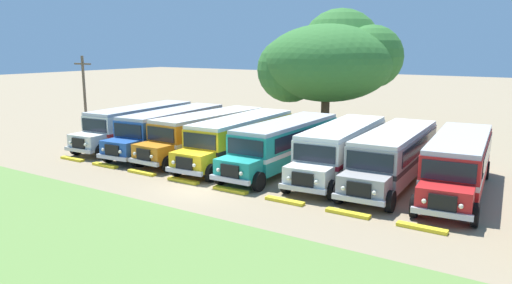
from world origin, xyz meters
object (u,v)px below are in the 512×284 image
at_px(parked_bus_slot_0, 139,123).
at_px(parked_bus_slot_1, 171,128).
at_px(parked_bus_slot_5, 342,147).
at_px(parked_bus_slot_4, 285,142).
at_px(broad_shade_tree, 330,60).
at_px(parked_bus_slot_2, 207,132).
at_px(parked_bus_slot_3, 240,137).
at_px(parked_bus_slot_6, 394,154).
at_px(parked_bus_slot_7, 458,161).
at_px(utility_pole, 85,97).

xyz_separation_m(parked_bus_slot_0, parked_bus_slot_1, (3.47, -0.26, 0.00)).
height_order(parked_bus_slot_0, parked_bus_slot_5, same).
relative_size(parked_bus_slot_4, parked_bus_slot_5, 0.99).
bearing_deg(parked_bus_slot_4, parked_bus_slot_1, -91.92).
height_order(parked_bus_slot_4, broad_shade_tree, broad_shade_tree).
distance_m(parked_bus_slot_2, parked_bus_slot_3, 2.97).
distance_m(parked_bus_slot_1, parked_bus_slot_4, 9.30).
relative_size(parked_bus_slot_0, parked_bus_slot_6, 1.00).
bearing_deg(parked_bus_slot_7, parked_bus_slot_0, -94.76).
relative_size(parked_bus_slot_1, parked_bus_slot_7, 1.00).
relative_size(parked_bus_slot_2, parked_bus_slot_3, 1.00).
bearing_deg(parked_bus_slot_7, parked_bus_slot_2, -94.36).
height_order(parked_bus_slot_0, parked_bus_slot_4, same).
bearing_deg(parked_bus_slot_5, parked_bus_slot_0, -94.24).
distance_m(parked_bus_slot_1, utility_pole, 7.64).
relative_size(parked_bus_slot_1, parked_bus_slot_5, 1.00).
height_order(parked_bus_slot_2, parked_bus_slot_7, same).
distance_m(parked_bus_slot_2, parked_bus_slot_6, 12.67).
bearing_deg(parked_bus_slot_6, utility_pole, -88.12).
distance_m(parked_bus_slot_0, parked_bus_slot_2, 6.57).
distance_m(parked_bus_slot_3, parked_bus_slot_4, 3.26).
distance_m(parked_bus_slot_2, parked_bus_slot_5, 9.63).
relative_size(parked_bus_slot_5, parked_bus_slot_7, 1.00).
distance_m(parked_bus_slot_5, parked_bus_slot_7, 6.29).
xyz_separation_m(parked_bus_slot_7, utility_pole, (-26.23, -2.00, 1.94)).
relative_size(parked_bus_slot_3, utility_pole, 1.66).
distance_m(parked_bus_slot_3, parked_bus_slot_6, 9.73).
relative_size(parked_bus_slot_1, broad_shade_tree, 0.91).
xyz_separation_m(parked_bus_slot_2, broad_shade_tree, (2.31, 14.33, 4.52)).
relative_size(parked_bus_slot_2, broad_shade_tree, 0.90).
height_order(parked_bus_slot_3, parked_bus_slot_5, same).
xyz_separation_m(broad_shade_tree, utility_pole, (-12.63, -16.08, -2.58)).
bearing_deg(broad_shade_tree, parked_bus_slot_7, -45.99).
height_order(parked_bus_slot_3, broad_shade_tree, broad_shade_tree).
bearing_deg(parked_bus_slot_3, parked_bus_slot_2, -99.83).
bearing_deg(parked_bus_slot_5, utility_pole, -89.22).
relative_size(parked_bus_slot_1, parked_bus_slot_2, 1.01).
distance_m(parked_bus_slot_1, parked_bus_slot_7, 19.01).
bearing_deg(parked_bus_slot_6, parked_bus_slot_1, -91.55).
relative_size(parked_bus_slot_0, parked_bus_slot_1, 1.00).
bearing_deg(parked_bus_slot_5, parked_bus_slot_4, -85.27).
relative_size(parked_bus_slot_0, parked_bus_slot_7, 1.00).
xyz_separation_m(parked_bus_slot_1, parked_bus_slot_7, (19.01, 0.45, 0.00)).
xyz_separation_m(parked_bus_slot_6, utility_pole, (-22.99, -1.89, 1.94)).
xyz_separation_m(parked_bus_slot_2, parked_bus_slot_4, (6.21, -0.33, 0.00)).
distance_m(parked_bus_slot_5, parked_bus_slot_6, 3.04).
xyz_separation_m(parked_bus_slot_1, parked_bus_slot_6, (15.76, 0.35, 0.00)).
bearing_deg(parked_bus_slot_5, parked_bus_slot_3, -89.86).
relative_size(parked_bus_slot_3, broad_shade_tree, 0.90).
bearing_deg(utility_pole, parked_bus_slot_6, 4.71).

